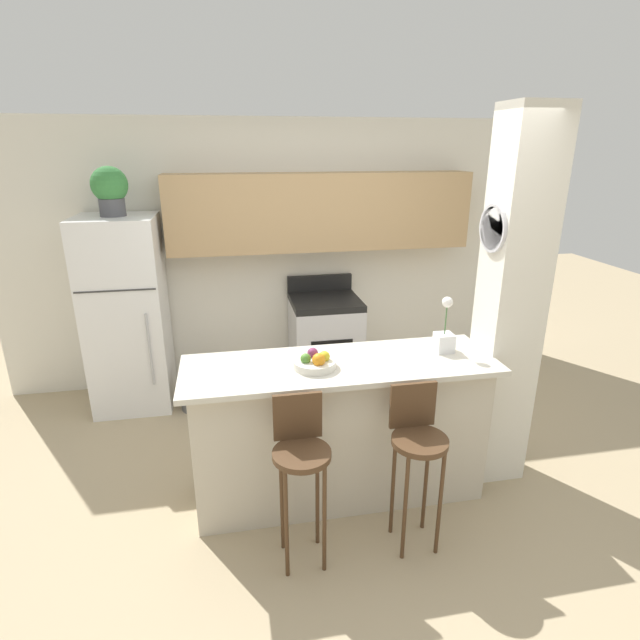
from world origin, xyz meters
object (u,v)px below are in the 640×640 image
refrigerator (127,315)px  trash_bin (196,389)px  bar_stool_left (301,457)px  bar_stool_right (417,444)px  orchid_vase (444,336)px  stove_range (325,342)px  potted_plant_on_fridge (110,189)px  fruit_bowl (315,362)px

refrigerator → trash_bin: refrigerator is taller
refrigerator → bar_stool_left: 2.48m
bar_stool_right → orchid_vase: size_ratio=2.65×
bar_stool_right → bar_stool_left: bearing=180.0°
refrigerator → orchid_vase: refrigerator is taller
refrigerator → orchid_vase: (2.30, -1.58, 0.23)m
stove_range → bar_stool_right: (0.10, -2.17, 0.21)m
potted_plant_on_fridge → trash_bin: bearing=-22.1°
bar_stool_left → orchid_vase: 1.28m
refrigerator → bar_stool_left: bearing=-60.0°
bar_stool_left → trash_bin: (-0.68, 1.92, -0.48)m
bar_stool_left → refrigerator: bearing=120.0°
trash_bin → bar_stool_left: bearing=-70.4°
bar_stool_left → orchid_vase: size_ratio=2.65×
refrigerator → bar_stool_right: size_ratio=1.72×
refrigerator → bar_stool_right: (1.92, -2.14, -0.20)m
refrigerator → trash_bin: size_ratio=4.58×
bar_stool_left → orchid_vase: bearing=28.0°
stove_range → bar_stool_left: bearing=-104.9°
fruit_bowl → stove_range: bearing=76.5°
potted_plant_on_fridge → fruit_bowl: potted_plant_on_fridge is taller
potted_plant_on_fridge → fruit_bowl: bearing=-50.1°
refrigerator → potted_plant_on_fridge: size_ratio=4.31×
refrigerator → trash_bin: 0.91m
refrigerator → fruit_bowl: bearing=-50.1°
bar_stool_right → refrigerator: bearing=131.8°
bar_stool_left → potted_plant_on_fridge: size_ratio=2.51×
orchid_vase → refrigerator: bearing=145.5°
stove_range → orchid_vase: orchid_vase is taller
refrigerator → bar_stool_right: 2.88m
stove_range → bar_stool_left: size_ratio=1.06×
bar_stool_right → trash_bin: 2.40m
stove_range → bar_stool_right: bearing=-87.3°
bar_stool_right → potted_plant_on_fridge: potted_plant_on_fridge is taller
trash_bin → bar_stool_right: bearing=-54.6°
bar_stool_left → fruit_bowl: bearing=70.4°
bar_stool_left → potted_plant_on_fridge: bearing=120.0°
potted_plant_on_fridge → orchid_vase: size_ratio=1.06×
bar_stool_left → potted_plant_on_fridge: (-1.24, 2.14, 1.29)m
refrigerator → bar_stool_left: refrigerator is taller
bar_stool_right → trash_bin: (-1.36, 1.92, -0.48)m
stove_range → fruit_bowl: bearing=-103.5°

